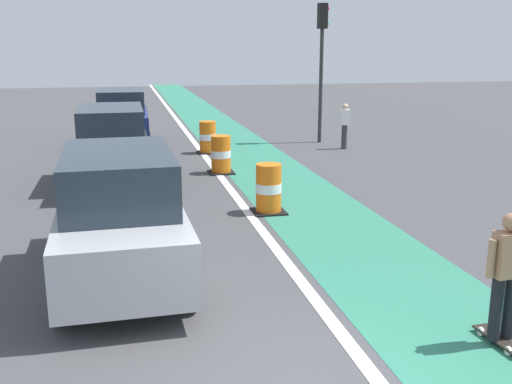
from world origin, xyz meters
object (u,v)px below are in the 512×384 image
Objects in this scene: traffic_light_corner at (322,48)px; pedestrian_crossing at (345,125)px; traffic_barrel_front at (269,189)px; parked_suv_second at (112,145)px; parked_suv_nearest at (120,215)px; traffic_barrel_mid at (221,155)px; parked_suv_third at (122,117)px; traffic_barrel_back at (208,138)px; skateboarder_on_lane at (506,275)px.

pedestrian_crossing is (0.37, -1.64, -2.64)m from traffic_light_corner.
parked_suv_second is at bearing 132.35° from traffic_barrel_front.
parked_suv_nearest is 4.26× the size of traffic_barrel_mid.
traffic_light_corner is at bearing -7.59° from parked_suv_third.
traffic_barrel_mid is at bearing -91.55° from traffic_barrel_back.
pedestrian_crossing is (4.88, -0.20, 0.33)m from traffic_barrel_back.
traffic_light_corner is (4.26, 9.17, 2.97)m from traffic_barrel_front.
pedestrian_crossing is (4.97, 3.16, 0.33)m from traffic_barrel_mid.
pedestrian_crossing is (7.79, 10.70, -0.17)m from parked_suv_nearest.
parked_suv_nearest is 0.91× the size of traffic_light_corner.
traffic_barrel_front is 7.74m from traffic_barrel_back.
parked_suv_third reaches higher than traffic_barrel_mid.
traffic_barrel_back is at bearing -40.52° from parked_suv_third.
parked_suv_second is 3.13m from traffic_barrel_mid.
pedestrian_crossing is at bearing 53.93° from parked_suv_nearest.
pedestrian_crossing reaches higher than traffic_barrel_front.
skateboarder_on_lane reaches higher than traffic_barrel_back.
skateboarder_on_lane is 1.55× the size of traffic_barrel_front.
traffic_barrel_back is at bearing 91.91° from traffic_barrel_front.
skateboarder_on_lane is 5.60m from parked_suv_nearest.
traffic_barrel_back is at bearing 96.56° from skateboarder_on_lane.
parked_suv_second is at bearing 115.04° from skateboarder_on_lane.
parked_suv_nearest and parked_suv_third have the same top height.
parked_suv_third is at bearing 87.54° from parked_suv_second.
pedestrian_crossing is (4.62, 7.53, 0.33)m from traffic_barrel_front.
parked_suv_third is (0.08, 13.32, 0.00)m from parked_suv_nearest.
parked_suv_nearest is 2.89× the size of pedestrian_crossing.
traffic_barrel_mid is at bearing 12.64° from parked_suv_second.
skateboarder_on_lane is 14.35m from pedestrian_crossing.
parked_suv_third is 0.91× the size of traffic_light_corner.
traffic_barrel_front is at bearing -114.90° from traffic_light_corner.
traffic_barrel_back is (-0.26, 7.73, 0.00)m from traffic_barrel_front.
parked_suv_nearest and parked_suv_second have the same top height.
traffic_barrel_front is at bearing 45.02° from parked_suv_nearest.
parked_suv_nearest is 13.32m from parked_suv_third.
traffic_barrel_front is at bearing -121.56° from pedestrian_crossing.
traffic_barrel_front is (-1.37, 6.45, -0.38)m from skateboarder_on_lane.
traffic_light_corner reaches higher than traffic_barrel_back.
skateboarder_on_lane is 1.55× the size of traffic_barrel_back.
parked_suv_nearest reaches higher than pedestrian_crossing.
parked_suv_second is at bearing -167.36° from traffic_barrel_mid.
traffic_light_corner is at bearing 17.67° from traffic_barrel_back.
traffic_light_corner is (7.42, 12.34, 2.47)m from parked_suv_nearest.
parked_suv_third reaches higher than pedestrian_crossing.
parked_suv_nearest reaches higher than traffic_barrel_back.
traffic_barrel_front is at bearing 102.02° from skateboarder_on_lane.
parked_suv_third is 4.26× the size of traffic_barrel_front.
parked_suv_nearest is 6.86m from parked_suv_second.
traffic_barrel_front is 4.38m from traffic_barrel_mid.
parked_suv_nearest is 11.29m from traffic_barrel_back.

